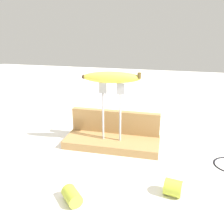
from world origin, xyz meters
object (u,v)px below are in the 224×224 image
Objects in this scene: fork_stand_center at (112,107)px; banana_chunk_near at (173,188)px; banana_chunk_far at (72,196)px; fork_fallen_near at (135,129)px; banana_raised_center at (112,77)px.

fork_stand_center is 3.92× the size of banana_chunk_near.
banana_chunk_far is (-0.03, -0.30, -0.13)m from fork_stand_center.
fork_stand_center reaches higher than fork_fallen_near.
banana_raised_center is (-0.00, -0.00, 0.10)m from fork_stand_center.
banana_chunk_far is (-0.09, -0.46, 0.01)m from fork_fallen_near.
fork_stand_center is 1.04× the size of banana_raised_center.
fork_stand_center is 0.22m from fork_fallen_near.
fork_fallen_near is 2.45× the size of banana_chunk_far.
banana_raised_center reaches higher than banana_chunk_far.
fork_stand_center is at bearing -111.01° from fork_fallen_near.
banana_chunk_far is at bearing -101.26° from fork_fallen_near.
fork_stand_center is 1.28× the size of fork_fallen_near.
fork_stand_center is at bearing 84.17° from banana_chunk_far.
banana_raised_center reaches higher than fork_fallen_near.
fork_fallen_near is at bearing 78.74° from banana_chunk_far.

